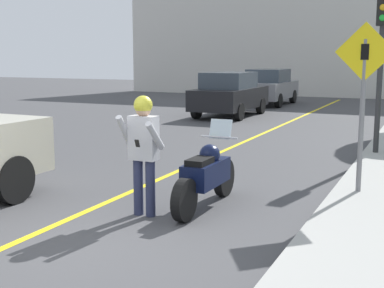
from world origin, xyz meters
name	(u,v)px	position (x,y,z in m)	size (l,w,h in m)	color
ground_plane	(55,249)	(0.00, 0.00, 0.00)	(80.00, 80.00, 0.00)	#424244
road_center_line	(206,159)	(-0.60, 6.00, 0.00)	(0.12, 36.00, 0.01)	yellow
building_backdrop	(360,33)	(0.00, 26.00, 3.53)	(28.00, 1.20, 7.07)	beige
motorcycle	(206,175)	(0.93, 2.42, 0.50)	(0.62, 2.14, 1.29)	black
person_biker	(143,143)	(0.29, 1.65, 1.07)	(0.59, 0.48, 1.74)	#282D4C
crossing_sign	(363,91)	(2.99, 3.78, 1.75)	(0.91, 0.08, 2.65)	slate
traffic_light	(382,40)	(2.87, 7.54, 2.62)	(0.26, 0.30, 3.53)	#2D2D30
parked_car_black	(230,94)	(-3.16, 14.32, 0.86)	(1.88, 4.20, 1.68)	black
parked_car_grey	(269,87)	(-3.19, 19.65, 0.86)	(1.88, 4.20, 1.68)	black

